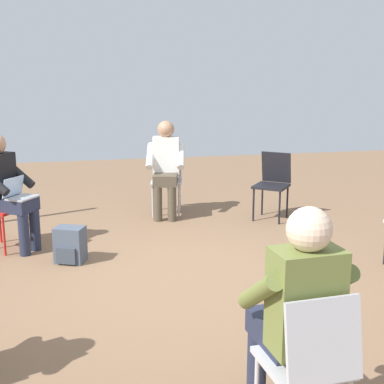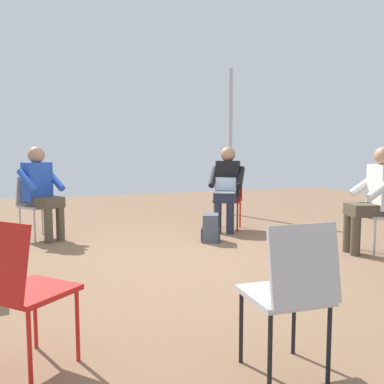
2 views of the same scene
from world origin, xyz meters
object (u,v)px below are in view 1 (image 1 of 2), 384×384
at_px(person_in_olive, 296,307).
at_px(person_in_white, 166,164).
at_px(chair_north, 167,176).
at_px(person_with_laptop, 6,186).
at_px(backpack_near_laptop_user, 70,247).
at_px(chair_northeast, 273,181).
at_px(chair_south, 310,359).

distance_m(person_in_olive, person_in_white, 4.40).
bearing_deg(person_in_white, chair_north, -90.00).
xyz_separation_m(chair_north, person_with_laptop, (-1.90, -1.17, 0.20)).
distance_m(person_in_white, backpack_near_laptop_user, 2.04).
height_order(person_with_laptop, person_in_olive, same).
relative_size(chair_northeast, person_with_laptop, 0.69).
bearing_deg(chair_north, person_with_laptop, 44.97).
distance_m(person_with_laptop, person_in_olive, 3.82).
bearing_deg(person_with_laptop, backpack_near_laptop_user, 83.80).
distance_m(person_with_laptop, person_in_white, 2.12).
relative_size(chair_south, person_in_olive, 0.69).
bearing_deg(chair_north, chair_south, 101.85).
xyz_separation_m(person_with_laptop, person_in_olive, (1.77, -3.39, 0.00)).
bearing_deg(chair_south, chair_northeast, 67.75).
bearing_deg(chair_south, person_with_laptop, 113.02).
bearing_deg(backpack_near_laptop_user, person_in_olive, -68.33).
bearing_deg(chair_south, chair_north, 84.95).
distance_m(chair_north, backpack_near_laptop_user, 2.15).
relative_size(person_in_olive, backpack_near_laptop_user, 3.44).
bearing_deg(person_in_olive, chair_northeast, 66.89).
distance_m(person_with_laptop, backpack_near_laptop_user, 0.98).
bearing_deg(person_in_white, person_in_olive, 102.11).
distance_m(chair_northeast, person_with_laptop, 3.24).
bearing_deg(person_in_olive, person_with_laptop, 114.00).
distance_m(chair_south, chair_north, 4.73).
height_order(chair_north, person_with_laptop, person_with_laptop).
bearing_deg(chair_northeast, person_with_laptop, 49.17).
bearing_deg(backpack_near_laptop_user, chair_northeast, 23.56).
xyz_separation_m(chair_north, backpack_near_laptop_user, (-1.27, -1.69, -0.34)).
relative_size(chair_south, person_with_laptop, 0.69).
bearing_deg(chair_north, chair_northeast, 168.89).
bearing_deg(chair_northeast, person_in_white, 21.02).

